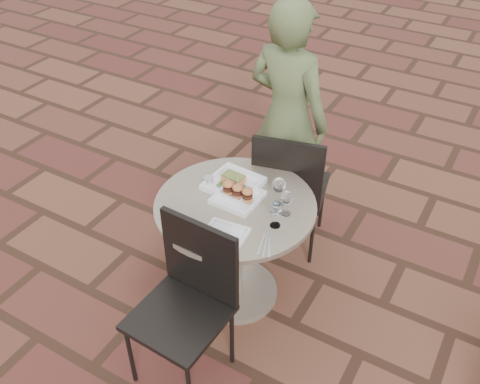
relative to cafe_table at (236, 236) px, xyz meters
The scene contains 13 objects.
ground 0.49m from the cafe_table, 81.52° to the right, with size 60.00×60.00×0.00m, color brown.
cafe_table is the anchor object (origin of this frame).
chair_far 0.55m from the cafe_table, 81.28° to the left, with size 0.53×0.53×0.93m.
chair_near 0.54m from the cafe_table, 85.14° to the right, with size 0.46×0.46×0.93m.
diner 0.91m from the cafe_table, 96.86° to the left, with size 0.59×0.39×1.62m, color #4E5B32.
plate_salmon 0.31m from the cafe_table, 124.74° to the left, with size 0.30×0.30×0.08m.
plate_sliders 0.28m from the cafe_table, 98.50° to the left, with size 0.25×0.25×0.16m.
plate_tuna 0.39m from the cafe_table, 71.38° to the right, with size 0.24×0.24×0.03m.
wine_glass_right 0.45m from the cafe_table, 11.21° to the right, with size 0.07×0.07×0.16m.
wine_glass_mid 0.44m from the cafe_table, 28.62° to the left, with size 0.08×0.08×0.18m.
wine_glass_far 0.45m from the cafe_table, 12.54° to the left, with size 0.06×0.06×0.15m.
steel_ramekin 0.36m from the cafe_table, 161.04° to the left, with size 0.06×0.06×0.05m, color silver.
cutlery_set 0.45m from the cafe_table, 35.54° to the right, with size 0.08×0.18×0.00m, color silver, non-canonical shape.
Camera 1 is at (1.17, -1.92, 2.59)m, focal length 40.00 mm.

